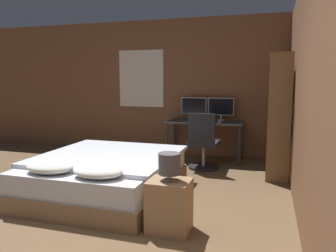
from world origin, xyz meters
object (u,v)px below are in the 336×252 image
(bed, at_px, (106,175))
(computer_mouse, at_px, (219,122))
(bedside_lamp, at_px, (169,164))
(monitor_left, at_px, (194,107))
(office_chair, at_px, (203,146))
(desk, at_px, (205,126))
(keyboard, at_px, (203,122))
(bookshelf, at_px, (279,112))
(nightstand, at_px, (169,206))
(monitor_right, at_px, (221,108))

(bed, xyz_separation_m, computer_mouse, (1.17, 2.07, 0.49))
(bedside_lamp, relative_size, monitor_left, 0.55)
(bed, bearing_deg, computer_mouse, 60.55)
(computer_mouse, relative_size, office_chair, 0.07)
(monitor_left, bearing_deg, desk, -39.36)
(keyboard, relative_size, bookshelf, 0.22)
(office_chair, distance_m, bookshelf, 1.35)
(bookshelf, bearing_deg, bedside_lamp, -115.25)
(desk, height_order, office_chair, office_chair)
(monitor_left, relative_size, bookshelf, 0.26)
(bedside_lamp, height_order, bookshelf, bookshelf)
(nightstand, relative_size, bookshelf, 0.28)
(keyboard, height_order, computer_mouse, computer_mouse)
(keyboard, height_order, office_chair, office_chair)
(nightstand, height_order, desk, desk)
(computer_mouse, height_order, office_chair, office_chair)
(monitor_right, bearing_deg, nightstand, -90.54)
(nightstand, distance_m, keyboard, 2.90)
(bed, xyz_separation_m, bookshelf, (2.16, 1.46, 0.76))
(bed, distance_m, bookshelf, 2.72)
(bed, relative_size, desk, 1.40)
(computer_mouse, bearing_deg, bed, -119.45)
(keyboard, bearing_deg, computer_mouse, 0.00)
(bedside_lamp, xyz_separation_m, office_chair, (-0.13, 2.38, -0.29))
(bedside_lamp, xyz_separation_m, desk, (-0.23, 3.06, -0.05))
(monitor_right, relative_size, bookshelf, 0.26)
(office_chair, bearing_deg, monitor_right, 79.82)
(nightstand, height_order, computer_mouse, computer_mouse)
(office_chair, bearing_deg, computer_mouse, 67.69)
(bedside_lamp, distance_m, bookshelf, 2.49)
(bedside_lamp, xyz_separation_m, bookshelf, (1.05, 2.23, 0.34))
(computer_mouse, bearing_deg, nightstand, -91.25)
(bedside_lamp, bearing_deg, keyboard, 94.68)
(desk, bearing_deg, bed, -110.95)
(bed, xyz_separation_m, desk, (0.88, 2.29, 0.38))
(monitor_right, distance_m, office_chair, 1.08)
(monitor_left, distance_m, computer_mouse, 0.74)
(office_chair, bearing_deg, bookshelf, -6.77)
(nightstand, distance_m, monitor_left, 3.39)
(bed, xyz_separation_m, nightstand, (1.11, -0.77, -0.00))
(bed, relative_size, nightstand, 3.82)
(keyboard, bearing_deg, nightstand, -85.32)
(bed, height_order, nightstand, bed)
(bed, distance_m, desk, 2.48)
(bed, relative_size, office_chair, 2.07)
(desk, distance_m, monitor_right, 0.48)
(office_chair, bearing_deg, keyboard, 102.26)
(nightstand, relative_size, keyboard, 1.27)
(monitor_right, bearing_deg, bedside_lamp, -90.54)
(nightstand, bearing_deg, bed, 145.10)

